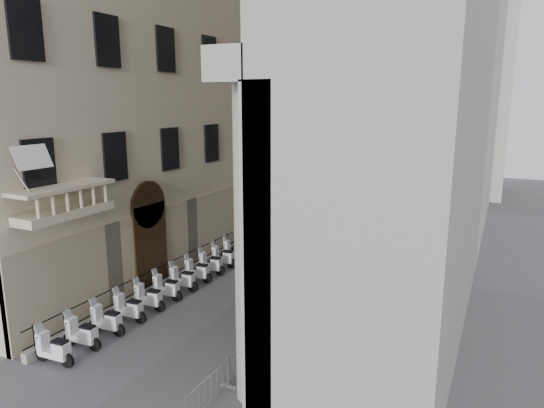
{
  "coord_description": "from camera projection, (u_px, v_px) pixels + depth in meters",
  "views": [
    {
      "loc": [
        10.95,
        -6.6,
        9.51
      ],
      "look_at": [
        0.82,
        14.39,
        4.5
      ],
      "focal_mm": 32.0,
      "sensor_mm": 36.0,
      "label": 1
    }
  ],
  "objects": [
    {
      "name": "far_building",
      "position": [
        402.0,
        47.0,
        51.57
      ],
      "size": [
        22.0,
        10.0,
        30.0
      ],
      "primitive_type": "cube",
      "color": "#B8B6AD",
      "rests_on": "ground"
    },
    {
      "name": "iron_fence",
      "position": [
        223.0,
        256.0,
        30.13
      ],
      "size": [
        0.3,
        28.0,
        1.4
      ],
      "primitive_type": null,
      "color": "black",
      "rests_on": "ground"
    },
    {
      "name": "blue_awning",
      "position": [
        388.0,
        240.0,
        33.59
      ],
      "size": [
        1.6,
        3.0,
        3.0
      ],
      "primitive_type": null,
      "color": "navy",
      "rests_on": "ground"
    },
    {
      "name": "flag",
      "position": [
        53.0,
        353.0,
        18.56
      ],
      "size": [
        1.0,
        1.4,
        8.2
      ],
      "primitive_type": null,
      "color": "#9E0C11",
      "rests_on": "ground"
    },
    {
      "name": "scooter_0",
      "position": [
        56.0,
        364.0,
        17.8
      ],
      "size": [
        1.44,
        0.66,
        1.5
      ],
      "primitive_type": null,
      "rotation": [
        0.0,
        0.0,
        1.64
      ],
      "color": "white",
      "rests_on": "ground"
    },
    {
      "name": "scooter_1",
      "position": [
        83.0,
        348.0,
        18.96
      ],
      "size": [
        1.44,
        0.66,
        1.5
      ],
      "primitive_type": null,
      "rotation": [
        0.0,
        0.0,
        1.64
      ],
      "color": "white",
      "rests_on": "ground"
    },
    {
      "name": "scooter_2",
      "position": [
        108.0,
        334.0,
        20.11
      ],
      "size": [
        1.44,
        0.66,
        1.5
      ],
      "primitive_type": null,
      "rotation": [
        0.0,
        0.0,
        1.64
      ],
      "color": "white",
      "rests_on": "ground"
    },
    {
      "name": "scooter_3",
      "position": [
        130.0,
        321.0,
        21.27
      ],
      "size": [
        1.44,
        0.66,
        1.5
      ],
      "primitive_type": null,
      "rotation": [
        0.0,
        0.0,
        1.64
      ],
      "color": "white",
      "rests_on": "ground"
    },
    {
      "name": "scooter_4",
      "position": [
        149.0,
        310.0,
        22.42
      ],
      "size": [
        1.44,
        0.66,
        1.5
      ],
      "primitive_type": null,
      "rotation": [
        0.0,
        0.0,
        1.64
      ],
      "color": "white",
      "rests_on": "ground"
    },
    {
      "name": "scooter_5",
      "position": [
        167.0,
        300.0,
        23.58
      ],
      "size": [
        1.44,
        0.66,
        1.5
      ],
      "primitive_type": null,
      "rotation": [
        0.0,
        0.0,
        1.64
      ],
      "color": "white",
      "rests_on": "ground"
    },
    {
      "name": "scooter_6",
      "position": [
        183.0,
        290.0,
        24.73
      ],
      "size": [
        1.44,
        0.66,
        1.5
      ],
      "primitive_type": null,
      "rotation": [
        0.0,
        0.0,
        1.64
      ],
      "color": "white",
      "rests_on": "ground"
    },
    {
      "name": "scooter_7",
      "position": [
        198.0,
        282.0,
        25.88
      ],
      "size": [
        1.44,
        0.66,
        1.5
      ],
      "primitive_type": null,
      "rotation": [
        0.0,
        0.0,
        1.64
      ],
      "color": "white",
      "rests_on": "ground"
    },
    {
      "name": "scooter_8",
      "position": [
        211.0,
        274.0,
        27.04
      ],
      "size": [
        1.44,
        0.66,
        1.5
      ],
      "primitive_type": null,
      "rotation": [
        0.0,
        0.0,
        1.64
      ],
      "color": "white",
      "rests_on": "ground"
    },
    {
      "name": "scooter_9",
      "position": [
        223.0,
        267.0,
        28.19
      ],
      "size": [
        1.44,
        0.66,
        1.5
      ],
      "primitive_type": null,
      "rotation": [
        0.0,
        0.0,
        1.64
      ],
      "color": "white",
      "rests_on": "ground"
    },
    {
      "name": "scooter_10",
      "position": [
        235.0,
        260.0,
        29.35
      ],
      "size": [
        1.44,
        0.66,
        1.5
      ],
      "primitive_type": null,
      "rotation": [
        0.0,
        0.0,
        1.64
      ],
      "color": "white",
      "rests_on": "ground"
    },
    {
      "name": "scooter_11",
      "position": [
        245.0,
        254.0,
        30.5
      ],
      "size": [
        1.44,
        0.66,
        1.5
      ],
      "primitive_type": null,
      "rotation": [
        0.0,
        0.0,
        1.64
      ],
      "color": "white",
      "rests_on": "ground"
    },
    {
      "name": "scooter_12",
      "position": [
        255.0,
        249.0,
        31.66
      ],
      "size": [
        1.44,
        0.66,
        1.5
      ],
      "primitive_type": null,
      "rotation": [
        0.0,
        0.0,
        1.64
      ],
      "color": "white",
      "rests_on": "ground"
    },
    {
      "name": "scooter_13",
      "position": [
        264.0,
        243.0,
        32.81
      ],
      "size": [
        1.44,
        0.66,
        1.5
      ],
      "primitive_type": null,
      "rotation": [
        0.0,
        0.0,
        1.64
      ],
      "color": "white",
      "rests_on": "ground"
    },
    {
      "name": "scooter_14",
      "position": [
        272.0,
        239.0,
        33.96
      ],
      "size": [
        1.44,
        0.66,
        1.5
      ],
      "primitive_type": null,
      "rotation": [
        0.0,
        0.0,
        1.64
      ],
      "color": "white",
      "rests_on": "ground"
    },
    {
      "name": "barrier_0",
      "position": [
        209.0,
        408.0,
        15.29
      ],
      "size": [
        0.6,
        2.4,
        1.1
      ],
      "primitive_type": null,
      "color": "#A3A5AA",
      "rests_on": "ground"
    },
    {
      "name": "barrier_1",
      "position": [
        247.0,
        369.0,
        17.49
      ],
      "size": [
        0.6,
        2.4,
        1.1
      ],
      "primitive_type": null,
      "color": "#A3A5AA",
      "rests_on": "ground"
    },
    {
      "name": "barrier_2",
      "position": [
        276.0,
        339.0,
        19.7
      ],
      "size": [
        0.6,
        2.4,
        1.1
      ],
      "primitive_type": null,
      "color": "#A3A5AA",
      "rests_on": "ground"
    },
    {
      "name": "barrier_3",
      "position": [
        300.0,
        315.0,
        21.9
      ],
      "size": [
        0.6,
        2.4,
        1.1
      ],
      "primitive_type": null,
      "color": "#A3A5AA",
      "rests_on": "ground"
    },
    {
      "name": "barrier_4",
      "position": [
        319.0,
        295.0,
        24.1
      ],
      "size": [
        0.6,
        2.4,
        1.1
      ],
      "primitive_type": null,
      "color": "#A3A5AA",
      "rests_on": "ground"
    },
    {
      "name": "barrier_5",
      "position": [
        335.0,
        279.0,
        26.3
      ],
      "size": [
        0.6,
        2.4,
        1.1
      ],
      "primitive_type": null,
      "color": "#A3A5AA",
      "rests_on": "ground"
    },
    {
      "name": "barrier_6",
      "position": [
        349.0,
        265.0,
        28.5
      ],
      "size": [
        0.6,
        2.4,
        1.1
      ],
      "primitive_type": null,
      "color": "#A3A5AA",
      "rests_on": "ground"
    },
    {
      "name": "barrier_7",
      "position": [
        360.0,
        253.0,
        30.7
      ],
      "size": [
        0.6,
        2.4,
        1.1
      ],
      "primitive_type": null,
      "color": "#A3A5AA",
      "rests_on": "ground"
    },
    {
      "name": "barrier_8",
      "position": [
        370.0,
        243.0,
        32.9
      ],
      "size": [
        0.6,
        2.4,
        1.1
      ],
      "primitive_type": null,
      "color": "#A3A5AA",
      "rests_on": "ground"
    },
    {
      "name": "security_tent",
      "position": [
        287.0,
        193.0,
        36.53
      ],
      "size": [
        3.89,
        3.89,
        3.16
      ],
      "color": "white",
      "rests_on": "ground"
    },
    {
      "name": "street_lamp",
      "position": [
        245.0,
        184.0,
        31.1
      ],
      "size": [
        2.34,
        0.54,
        7.2
      ],
      "rotation": [
        0.0,
        0.0,
        0.16
      ],
      "color": "gray",
      "rests_on": "ground"
    },
    {
      "name": "info_kiosk",
      "position": [
        273.0,
        231.0,
        32.15
      ],
      "size": [
        0.55,
        0.95,
        1.94
      ],
      "rotation": [
        0.0,
        0.0,
        0.33
      ],
      "color": "black",
      "rests_on": "ground"
    },
    {
      "name": "pedestrian_a",
      "position": [
        366.0,
        214.0,
        37.48
      ],
      "size": [
        0.66,
        0.47,
        1.7
      ],
      "primitive_type": "imported",
      "rotation": [
        0.0,
        0.0,
        3.25
      ],
      "color": "#0D0F34",
      "rests_on": "ground"
    },
    {
      "name": "pedestrian_b",
      "position": [
        330.0,
        224.0,
        34.89
      ],
      "size": [
        0.93,
        0.86,
        1.54
      ],
      "primitive_type": "imported",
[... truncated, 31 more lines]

